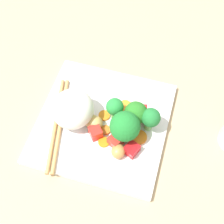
{
  "coord_description": "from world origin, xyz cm",
  "views": [
    {
      "loc": [
        9.42,
        -30.08,
        58.34
      ],
      "look_at": [
        1.62,
        1.48,
        3.36
      ],
      "focal_mm": 50.93,
      "sensor_mm": 36.0,
      "label": 1
    }
  ],
  "objects_px": {
    "chopstick_pair": "(58,124)",
    "carrot_slice_5": "(125,106)",
    "rice_mound": "(73,109)",
    "square_plate": "(103,123)",
    "broccoli_floret_1": "(125,127)"
  },
  "relations": [
    {
      "from": "rice_mound",
      "to": "carrot_slice_5",
      "type": "xyz_separation_m",
      "value": [
        0.1,
        0.05,
        -0.03
      ]
    },
    {
      "from": "square_plate",
      "to": "broccoli_floret_1",
      "type": "distance_m",
      "value": 0.08
    },
    {
      "from": "broccoli_floret_1",
      "to": "carrot_slice_5",
      "type": "relative_size",
      "value": 2.91
    },
    {
      "from": "square_plate",
      "to": "chopstick_pair",
      "type": "distance_m",
      "value": 0.09
    },
    {
      "from": "square_plate",
      "to": "chopstick_pair",
      "type": "height_order",
      "value": "chopstick_pair"
    },
    {
      "from": "square_plate",
      "to": "broccoli_floret_1",
      "type": "height_order",
      "value": "broccoli_floret_1"
    },
    {
      "from": "square_plate",
      "to": "chopstick_pair",
      "type": "xyz_separation_m",
      "value": [
        -0.09,
        -0.03,
        0.01
      ]
    },
    {
      "from": "square_plate",
      "to": "carrot_slice_5",
      "type": "xyz_separation_m",
      "value": [
        0.04,
        0.05,
        0.01
      ]
    },
    {
      "from": "rice_mound",
      "to": "carrot_slice_5",
      "type": "height_order",
      "value": "rice_mound"
    },
    {
      "from": "rice_mound",
      "to": "carrot_slice_5",
      "type": "distance_m",
      "value": 0.11
    },
    {
      "from": "square_plate",
      "to": "broccoli_floret_1",
      "type": "bearing_deg",
      "value": -26.16
    },
    {
      "from": "carrot_slice_5",
      "to": "rice_mound",
      "type": "bearing_deg",
      "value": -151.85
    },
    {
      "from": "chopstick_pair",
      "to": "carrot_slice_5",
      "type": "bearing_deg",
      "value": 110.64
    },
    {
      "from": "square_plate",
      "to": "rice_mound",
      "type": "distance_m",
      "value": 0.07
    },
    {
      "from": "square_plate",
      "to": "chopstick_pair",
      "type": "bearing_deg",
      "value": -161.28
    }
  ]
}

